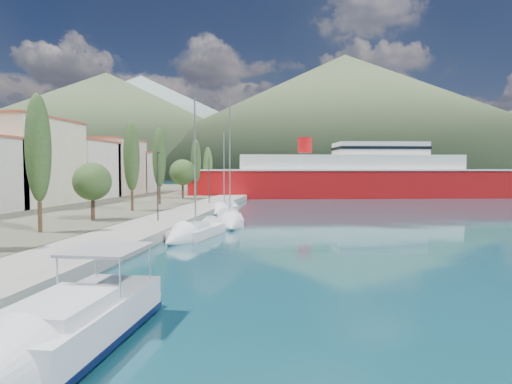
# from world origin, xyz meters

# --- Properties ---
(ground) EXTENTS (1400.00, 1400.00, 0.00)m
(ground) POSITION_xyz_m (0.00, 120.00, 0.00)
(ground) COLOR #103D49
(quay) EXTENTS (5.00, 88.00, 0.80)m
(quay) POSITION_xyz_m (-9.00, 26.00, 0.40)
(quay) COLOR gray
(quay) RESTS_ON ground
(hills_far) EXTENTS (1480.00, 900.00, 180.00)m
(hills_far) POSITION_xyz_m (138.59, 618.73, 77.39)
(hills_far) COLOR gray
(hills_far) RESTS_ON ground
(hills_near) EXTENTS (1010.00, 520.00, 115.00)m
(hills_near) POSITION_xyz_m (98.04, 372.50, 49.18)
(hills_near) COLOR #465736
(hills_near) RESTS_ON ground
(town_buildings) EXTENTS (9.20, 69.20, 11.30)m
(town_buildings) POSITION_xyz_m (-32.00, 36.91, 5.57)
(town_buildings) COLOR beige
(town_buildings) RESTS_ON land_strip
(tree_row) EXTENTS (4.10, 63.16, 10.24)m
(tree_row) POSITION_xyz_m (-15.43, 32.58, 5.79)
(tree_row) COLOR #47301E
(tree_row) RESTS_ON land_strip
(lamp_posts) EXTENTS (0.15, 43.97, 6.06)m
(lamp_posts) POSITION_xyz_m (-9.00, 14.85, 4.08)
(lamp_posts) COLOR #2D2D33
(lamp_posts) RESTS_ON quay
(motor_cruiser) EXTENTS (2.85, 9.30, 3.41)m
(motor_cruiser) POSITION_xyz_m (-2.76, -10.20, 0.56)
(motor_cruiser) COLOR #091134
(motor_cruiser) RESTS_ON ground
(sailboat_near) EXTENTS (3.90, 8.57, 11.87)m
(sailboat_near) POSITION_xyz_m (-4.91, 10.62, 0.32)
(sailboat_near) COLOR silver
(sailboat_near) RESTS_ON ground
(sailboat_mid) EXTENTS (4.22, 9.53, 13.28)m
(sailboat_mid) POSITION_xyz_m (-2.97, 18.71, 0.32)
(sailboat_mid) COLOR silver
(sailboat_mid) RESTS_ON ground
(sailboat_far) EXTENTS (2.94, 7.57, 10.89)m
(sailboat_far) POSITION_xyz_m (-6.14, 29.90, 0.31)
(sailboat_far) COLOR silver
(sailboat_far) RESTS_ON ground
(ferry) EXTENTS (62.57, 22.95, 12.17)m
(ferry) POSITION_xyz_m (12.32, 64.63, 3.70)
(ferry) COLOR #B20E10
(ferry) RESTS_ON ground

